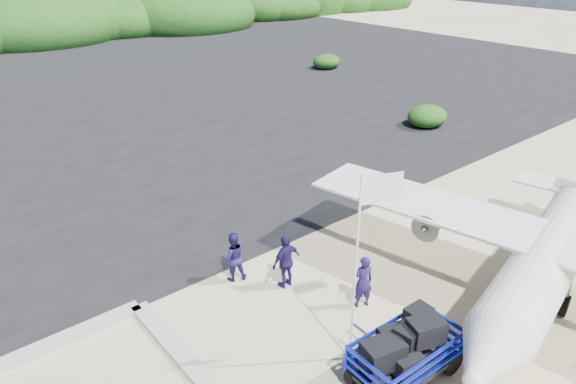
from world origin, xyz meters
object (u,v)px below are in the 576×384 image
at_px(baggage_cart, 403,377).
at_px(crew_c, 286,261).
at_px(crew_a, 363,282).
at_px(signboard, 498,372).
at_px(flagpole, 349,358).
at_px(crew_b, 233,257).
at_px(aircraft_large, 276,93).

bearing_deg(baggage_cart, crew_c, 90.15).
bearing_deg(crew_a, signboard, 122.93).
height_order(baggage_cart, signboard, baggage_cart).
bearing_deg(flagpole, signboard, -47.11).
distance_m(baggage_cart, crew_b, 6.31).
height_order(baggage_cart, crew_a, crew_a).
relative_size(flagpole, crew_b, 3.14).
xyz_separation_m(signboard, crew_b, (-2.89, 7.62, 0.84)).
distance_m(signboard, crew_c, 6.58).
distance_m(baggage_cart, crew_a, 3.05).
distance_m(signboard, aircraft_large, 27.46).
bearing_deg(crew_b, signboard, 133.85).
bearing_deg(signboard, crew_a, 101.74).
bearing_deg(crew_b, flagpole, 117.03).
relative_size(baggage_cart, aircraft_large, 0.20).
relative_size(baggage_cart, crew_b, 1.79).
xyz_separation_m(baggage_cart, signboard, (1.99, -1.43, 0.00)).
height_order(crew_c, aircraft_large, aircraft_large).
xyz_separation_m(signboard, aircraft_large, (12.22, 24.59, 0.00)).
relative_size(baggage_cart, signboard, 1.89).
xyz_separation_m(crew_b, aircraft_large, (15.11, 16.97, -0.84)).
bearing_deg(flagpole, crew_c, 78.27).
distance_m(flagpole, signboard, 3.75).
distance_m(crew_b, aircraft_large, 22.74).
xyz_separation_m(signboard, crew_a, (-0.72, 4.07, 0.86)).
xyz_separation_m(crew_a, crew_b, (-2.18, 3.55, -0.02)).
relative_size(flagpole, aircraft_large, 0.35).
bearing_deg(baggage_cart, flagpole, 115.30).
height_order(signboard, crew_b, crew_b).
height_order(crew_a, crew_b, crew_a).
xyz_separation_m(flagpole, aircraft_large, (14.77, 21.84, 0.00)).
height_order(crew_b, aircraft_large, aircraft_large).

